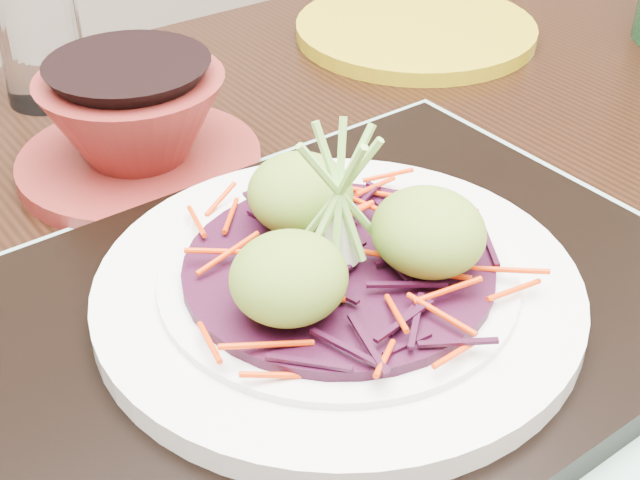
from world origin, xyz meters
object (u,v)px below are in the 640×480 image
serving_tray (338,314)px  water_glass (41,44)px  terracotta_bowl_set (136,130)px  yellow_plate (416,30)px  dining_table (340,413)px  white_plate (338,288)px

serving_tray → water_glass: (-0.06, 0.37, 0.03)m
terracotta_bowl_set → yellow_plate: bearing=19.7°
serving_tray → terracotta_bowl_set: 0.23m
terracotta_bowl_set → yellow_plate: 0.33m
dining_table → water_glass: 0.38m
yellow_plate → serving_tray: bearing=-129.7°
water_glass → yellow_plate: bearing=-6.1°
dining_table → serving_tray: (-0.02, -0.03, 0.12)m
serving_tray → white_plate: size_ratio=1.54×
water_glass → yellow_plate: water_glass is taller
yellow_plate → water_glass: bearing=173.9°
yellow_plate → dining_table: bearing=-130.3°
water_glass → terracotta_bowl_set: water_glass is taller
white_plate → water_glass: bearing=99.4°
serving_tray → white_plate: (-0.00, 0.00, 0.02)m
water_glass → serving_tray: bearing=-80.6°
yellow_plate → terracotta_bowl_set: bearing=-160.3°
white_plate → terracotta_bowl_set: (-0.04, 0.22, 0.00)m
serving_tray → white_plate: white_plate is taller
terracotta_bowl_set → yellow_plate: (0.31, 0.11, -0.03)m
serving_tray → dining_table: bearing=48.4°
terracotta_bowl_set → white_plate: bearing=-80.9°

